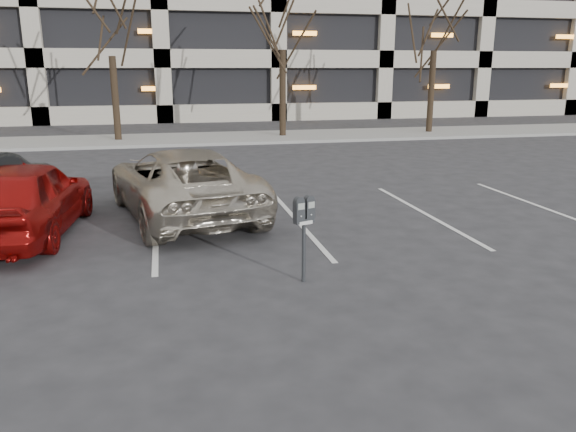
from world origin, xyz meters
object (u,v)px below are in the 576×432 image
Objects in this scene: suv_silver at (183,182)px; tree_b at (108,0)px; parking_meter at (304,218)px; car_red at (24,198)px.

tree_b is at bearing -92.42° from suv_silver.
tree_b is 13.80m from suv_silver.
parking_meter is 0.23× the size of suv_silver.
suv_silver is 3.01m from car_red.
parking_meter is 4.49m from suv_silver.
parking_meter is (3.72, -16.95, -4.61)m from tree_b.
tree_b reaches higher than suv_silver.
parking_meter is at bearing -77.63° from tree_b.
car_red is at bearing -92.94° from tree_b.
suv_silver is (2.18, -12.74, -4.86)m from tree_b.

